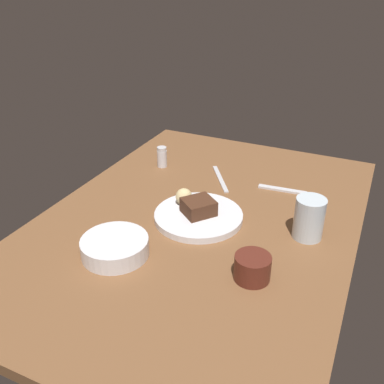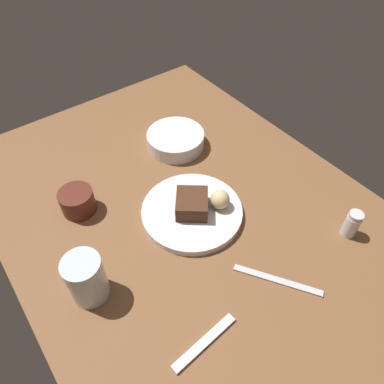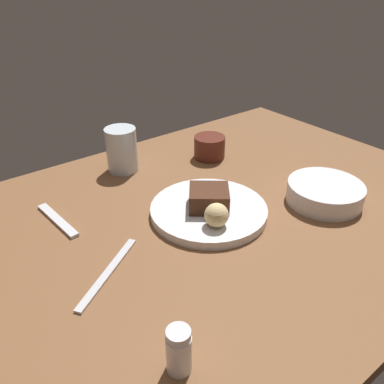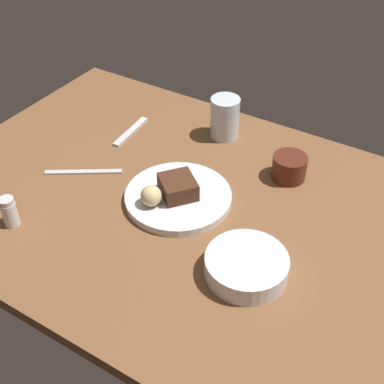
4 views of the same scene
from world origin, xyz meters
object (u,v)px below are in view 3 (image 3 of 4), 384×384
Objects in this scene: dessert_plate at (211,211)px; salt_shaker at (179,351)px; side_bowl at (325,193)px; water_glass at (122,150)px; coffee_cup at (209,147)px; dessert_spoon at (58,220)px; bread_roll at (216,215)px; chocolate_cake_slice at (211,198)px; butter_knife at (108,273)px.

salt_shaker is at bearing -136.65° from dessert_plate.
salt_shaker is 0.43× the size of side_bowl.
side_bowl is (27.57, -41.01, -3.37)cm from water_glass.
water_glass reaches higher than coffee_cup.
side_bowl is (50.20, 13.95, -1.32)cm from salt_shaker.
water_glass is 1.34× the size of coffee_cup.
coffee_cup is 44.78cm from dessert_spoon.
side_bowl is at bearing -80.71° from coffee_cup.
salt_shaker is (-23.49, -19.75, -0.71)cm from bread_roll.
side_bowl is at bearing -56.09° from water_glass.
water_glass reaches higher than chocolate_cake_slice.
salt_shaker is 42.90cm from dessert_spoon.
butter_knife is at bearing -150.35° from coffee_cup.
salt_shaker is at bearing -4.93° from dessert_spoon.
water_glass is at bearing 114.04° from dessert_spoon.
water_glass is 25.98cm from dessert_spoon.
side_bowl is (26.71, -5.81, -2.02)cm from bread_roll.
dessert_plate is 37.19cm from salt_shaker.
dessert_spoon is (-26.81, 17.08, -3.62)cm from chocolate_cake_slice.
butter_knife is (-25.83, -3.21, -0.68)cm from dessert_plate.
chocolate_cake_slice is 1.71× the size of bread_roll.
chocolate_cake_slice is at bearing -129.56° from coffee_cup.
water_glass reaches higher than salt_shaker.
water_glass is 0.67× the size of side_bowl.
chocolate_cake_slice is 25.98cm from side_bowl.
dessert_plate is 7.46cm from bread_roll.
coffee_cup reaches higher than side_bowl.
side_bowl is (23.23, -11.52, 1.29)cm from dessert_plate.
dessert_plate is 31.82cm from dessert_spoon.
salt_shaker is at bearing 53.84° from butter_knife.
coffee_cup is (-5.42, 33.15, 0.78)cm from side_bowl.
side_bowl is 33.60cm from coffee_cup.
bread_roll reaches higher than chocolate_cake_slice.
dessert_spoon is at bearing 147.50° from chocolate_cake_slice.
bread_roll is 0.66× the size of salt_shaker.
chocolate_cake_slice reaches higher than side_bowl.
chocolate_cake_slice and coffee_cup have the same top height.
water_glass is at bearing 98.38° from dessert_plate.
coffee_cup is 50.29cm from butter_knife.
side_bowl reaches higher than butter_knife.
bread_roll reaches higher than coffee_cup.
butter_knife is (-25.96, -3.45, -3.72)cm from chocolate_cake_slice.
bread_roll is 32.92cm from dessert_spoon.
coffee_cup reaches higher than dessert_spoon.
dessert_spoon is 0.79× the size of butter_knife.
water_glass reaches higher than dessert_spoon.
salt_shaker is 0.64× the size of water_glass.
coffee_cup is (17.80, 21.63, 2.07)cm from dessert_plate.
chocolate_cake_slice is 1.14× the size of salt_shaker.
dessert_plate is at bearing -81.62° from water_glass.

